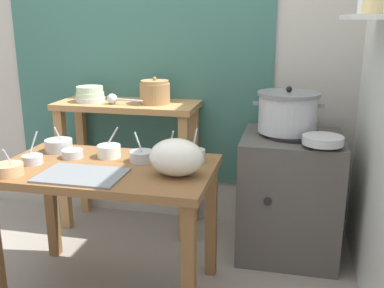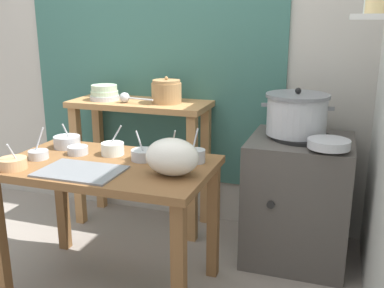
% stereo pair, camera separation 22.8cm
% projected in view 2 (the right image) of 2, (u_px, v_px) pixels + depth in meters
% --- Properties ---
extents(ground_plane, '(9.00, 9.00, 0.00)m').
position_uv_depth(ground_plane, '(107.00, 287.00, 2.47)').
color(ground_plane, gray).
extents(wall_back, '(4.40, 0.12, 2.60)m').
position_uv_depth(wall_back, '(186.00, 40.00, 3.09)').
color(wall_back, '#B2ADA3').
rests_on(wall_back, ground).
extents(prep_table, '(1.10, 0.66, 0.72)m').
position_uv_depth(prep_table, '(108.00, 183.00, 2.33)').
color(prep_table, brown).
rests_on(prep_table, ground).
extents(back_shelf_table, '(0.96, 0.40, 0.90)m').
position_uv_depth(back_shelf_table, '(141.00, 132.00, 3.09)').
color(back_shelf_table, '#B27F4C').
rests_on(back_shelf_table, ground).
extents(stove_block, '(0.60, 0.61, 0.78)m').
position_uv_depth(stove_block, '(298.00, 198.00, 2.71)').
color(stove_block, '#4C4742').
rests_on(stove_block, ground).
extents(steamer_pot, '(0.42, 0.37, 0.28)m').
position_uv_depth(steamer_pot, '(297.00, 114.00, 2.61)').
color(steamer_pot, '#B7BABF').
rests_on(steamer_pot, stove_block).
extents(clay_pot, '(0.20, 0.20, 0.18)m').
position_uv_depth(clay_pot, '(166.00, 92.00, 2.95)').
color(clay_pot, '#A37A4C').
rests_on(clay_pot, back_shelf_table).
extents(bowl_stack_enamel, '(0.20, 0.20, 0.10)m').
position_uv_depth(bowl_stack_enamel, '(104.00, 93.00, 3.07)').
color(bowl_stack_enamel, '#B7BABF').
rests_on(bowl_stack_enamel, back_shelf_table).
extents(ladle, '(0.26, 0.07, 0.07)m').
position_uv_depth(ladle, '(126.00, 98.00, 2.97)').
color(ladle, '#B7BABF').
rests_on(ladle, back_shelf_table).
extents(serving_tray, '(0.40, 0.28, 0.01)m').
position_uv_depth(serving_tray, '(81.00, 171.00, 2.16)').
color(serving_tray, slate).
rests_on(serving_tray, prep_table).
extents(plastic_bag, '(0.26, 0.20, 0.18)m').
position_uv_depth(plastic_bag, '(172.00, 157.00, 2.10)').
color(plastic_bag, silver).
rests_on(plastic_bag, prep_table).
extents(wide_pan, '(0.22, 0.22, 0.05)m').
position_uv_depth(wide_pan, '(329.00, 144.00, 2.35)').
color(wide_pan, '#B7BABF').
rests_on(wide_pan, stove_block).
extents(prep_bowl_0, '(0.13, 0.13, 0.16)m').
position_uv_depth(prep_bowl_0, '(113.00, 148.00, 2.44)').
color(prep_bowl_0, silver).
rests_on(prep_bowl_0, prep_table).
extents(prep_bowl_1, '(0.12, 0.12, 0.15)m').
position_uv_depth(prep_bowl_1, '(171.00, 150.00, 2.42)').
color(prep_bowl_1, '#E5C684').
rests_on(prep_bowl_1, prep_table).
extents(prep_bowl_2, '(0.15, 0.15, 0.15)m').
position_uv_depth(prep_bowl_2, '(67.00, 141.00, 2.57)').
color(prep_bowl_2, '#B7BABF').
rests_on(prep_bowl_2, prep_table).
extents(prep_bowl_3, '(0.13, 0.13, 0.16)m').
position_uv_depth(prep_bowl_3, '(143.00, 154.00, 2.34)').
color(prep_bowl_3, '#B7BABF').
rests_on(prep_bowl_3, prep_table).
extents(prep_bowl_4, '(0.10, 0.10, 0.17)m').
position_uv_depth(prep_bowl_4, '(196.00, 155.00, 2.31)').
color(prep_bowl_4, '#B7BABF').
rests_on(prep_bowl_4, prep_table).
extents(prep_bowl_5, '(0.11, 0.11, 0.17)m').
position_uv_depth(prep_bowl_5, '(38.00, 154.00, 2.37)').
color(prep_bowl_5, '#B7BABF').
rests_on(prep_bowl_5, prep_table).
extents(prep_bowl_6, '(0.14, 0.14, 0.14)m').
position_uv_depth(prep_bowl_6, '(13.00, 163.00, 2.20)').
color(prep_bowl_6, tan).
rests_on(prep_bowl_6, prep_table).
extents(prep_bowl_7, '(0.11, 0.11, 0.04)m').
position_uv_depth(prep_bowl_7, '(78.00, 150.00, 2.45)').
color(prep_bowl_7, '#B7BABF').
rests_on(prep_bowl_7, prep_table).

